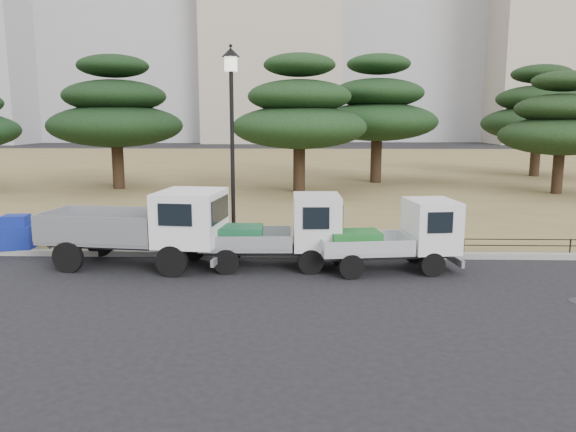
{
  "coord_description": "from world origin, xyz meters",
  "views": [
    {
      "loc": [
        0.46,
        -13.02,
        3.91
      ],
      "look_at": [
        0.0,
        2.0,
        1.3
      ],
      "focal_mm": 35.0,
      "sensor_mm": 36.0,
      "label": 1
    }
  ],
  "objects_px": {
    "truck_kei_front": "(283,231)",
    "truck_kei_rear": "(398,236)",
    "truck_large": "(145,224)",
    "tarp_pile": "(10,234)",
    "street_lamp": "(232,116)"
  },
  "relations": [
    {
      "from": "truck_kei_front",
      "to": "truck_kei_rear",
      "type": "xyz_separation_m",
      "value": [
        3.01,
        -0.25,
        -0.04
      ]
    },
    {
      "from": "truck_large",
      "to": "tarp_pile",
      "type": "bearing_deg",
      "value": 168.36
    },
    {
      "from": "truck_kei_rear",
      "to": "tarp_pile",
      "type": "bearing_deg",
      "value": 163.56
    },
    {
      "from": "truck_kei_rear",
      "to": "street_lamp",
      "type": "height_order",
      "value": "street_lamp"
    },
    {
      "from": "street_lamp",
      "to": "truck_kei_front",
      "type": "bearing_deg",
      "value": -42.61
    },
    {
      "from": "truck_large",
      "to": "truck_kei_rear",
      "type": "bearing_deg",
      "value": 5.15
    },
    {
      "from": "truck_large",
      "to": "truck_kei_rear",
      "type": "distance_m",
      "value": 6.67
    },
    {
      "from": "truck_large",
      "to": "tarp_pile",
      "type": "xyz_separation_m",
      "value": [
        -4.47,
        1.48,
        -0.6
      ]
    },
    {
      "from": "truck_kei_front",
      "to": "tarp_pile",
      "type": "height_order",
      "value": "truck_kei_front"
    },
    {
      "from": "street_lamp",
      "to": "tarp_pile",
      "type": "height_order",
      "value": "street_lamp"
    },
    {
      "from": "truck_kei_rear",
      "to": "tarp_pile",
      "type": "distance_m",
      "value": 11.26
    },
    {
      "from": "street_lamp",
      "to": "truck_kei_rear",
      "type": "bearing_deg",
      "value": -19.71
    },
    {
      "from": "truck_kei_front",
      "to": "tarp_pile",
      "type": "distance_m",
      "value": 8.26
    },
    {
      "from": "truck_large",
      "to": "street_lamp",
      "type": "xyz_separation_m",
      "value": [
        2.17,
        1.43,
        2.85
      ]
    },
    {
      "from": "truck_kei_rear",
      "to": "street_lamp",
      "type": "xyz_separation_m",
      "value": [
        -4.49,
        1.61,
        3.08
      ]
    }
  ]
}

